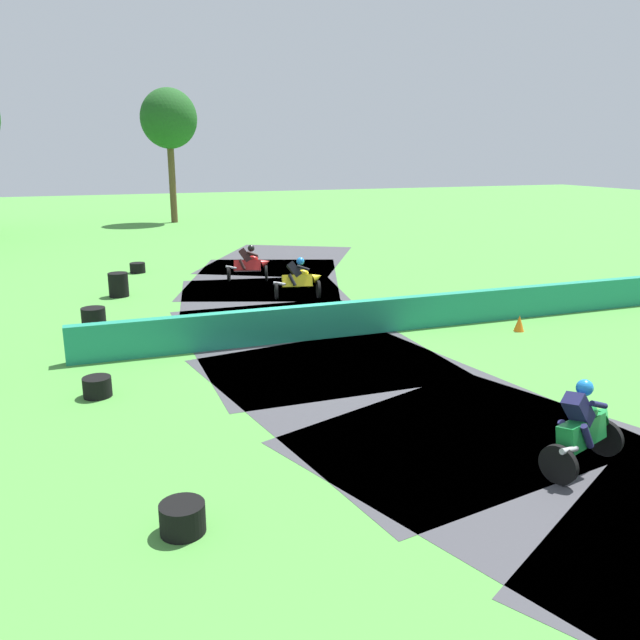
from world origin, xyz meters
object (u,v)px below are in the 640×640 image
object	(u,v)px
tire_stack_mid_b	(94,323)
tire_stack_far	(97,387)
tire_stack_mid_a	(118,285)
tire_stack_near	(138,268)
motorcycle_trailing_green	(584,426)
traffic_cone	(519,323)
tire_stack_extra_a	(183,518)
motorcycle_lead_red	(250,264)
motorcycle_chase_yellow	(299,279)

from	to	relation	value
tire_stack_mid_b	tire_stack_far	world-z (taller)	tire_stack_mid_b
tire_stack_mid_a	tire_stack_near	bearing A→B (deg)	76.82
tire_stack_mid_a	motorcycle_trailing_green	bearing A→B (deg)	-68.45
tire_stack_mid_b	traffic_cone	size ratio (longest dim) A/B	1.82
tire_stack_near	tire_stack_extra_a	size ratio (longest dim) A/B	1.02
tire_stack_mid_b	traffic_cone	bearing A→B (deg)	-17.49
motorcycle_trailing_green	tire_stack_extra_a	world-z (taller)	motorcycle_trailing_green
motorcycle_trailing_green	tire_stack_mid_a	world-z (taller)	motorcycle_trailing_green
tire_stack_near	tire_stack_mid_a	size ratio (longest dim) A/B	0.75
tire_stack_near	motorcycle_lead_red	bearing A→B (deg)	-39.13
motorcycle_lead_red	tire_stack_far	bearing A→B (deg)	-119.23
tire_stack_mid_b	tire_stack_extra_a	distance (m)	9.79
motorcycle_lead_red	motorcycle_trailing_green	distance (m)	16.14
tire_stack_far	tire_stack_extra_a	bearing A→B (deg)	-80.96
motorcycle_chase_yellow	tire_stack_extra_a	distance (m)	13.62
motorcycle_lead_red	motorcycle_chase_yellow	size ratio (longest dim) A/B	1.01
motorcycle_trailing_green	tire_stack_far	distance (m)	8.99
traffic_cone	motorcycle_chase_yellow	bearing A→B (deg)	125.51
tire_stack_extra_a	tire_stack_far	bearing A→B (deg)	99.04
motorcycle_trailing_green	tire_stack_far	bearing A→B (deg)	140.54
tire_stack_mid_a	tire_stack_extra_a	distance (m)	14.63
tire_stack_mid_b	traffic_cone	xyz separation A→B (m)	(10.80, -3.40, -0.18)
motorcycle_trailing_green	motorcycle_lead_red	bearing A→B (deg)	93.97
tire_stack_near	tire_stack_mid_a	xyz separation A→B (m)	(-0.99, -4.22, 0.20)
motorcycle_lead_red	motorcycle_trailing_green	bearing A→B (deg)	-86.03
motorcycle_lead_red	tire_stack_far	world-z (taller)	motorcycle_lead_red
traffic_cone	tire_stack_far	bearing A→B (deg)	-174.72
motorcycle_trailing_green	tire_stack_mid_b	bearing A→B (deg)	124.07
motorcycle_chase_yellow	tire_stack_far	world-z (taller)	motorcycle_chase_yellow
motorcycle_lead_red	tire_stack_extra_a	world-z (taller)	motorcycle_lead_red
tire_stack_far	motorcycle_trailing_green	bearing A→B (deg)	-39.46
motorcycle_chase_yellow	tire_stack_far	xyz separation A→B (m)	(-6.63, -6.98, -0.43)
motorcycle_trailing_green	tire_stack_near	world-z (taller)	motorcycle_trailing_green
motorcycle_trailing_green	tire_stack_extra_a	distance (m)	6.11
motorcycle_chase_yellow	motorcycle_trailing_green	world-z (taller)	motorcycle_trailing_green
tire_stack_far	tire_stack_extra_a	world-z (taller)	same
tire_stack_mid_a	tire_stack_extra_a	world-z (taller)	tire_stack_mid_a
motorcycle_chase_yellow	tire_stack_near	bearing A→B (deg)	125.35
motorcycle_chase_yellow	tire_stack_mid_a	world-z (taller)	motorcycle_chase_yellow
tire_stack_mid_a	motorcycle_lead_red	bearing A→B (deg)	13.03
tire_stack_near	traffic_cone	xyz separation A→B (m)	(8.89, -12.49, 0.02)
motorcycle_chase_yellow	motorcycle_trailing_green	size ratio (longest dim) A/B	1.03
tire_stack_near	tire_stack_far	bearing A→B (deg)	-98.43
tire_stack_mid_b	tire_stack_far	size ratio (longest dim) A/B	1.43
tire_stack_extra_a	tire_stack_mid_b	bearing A→B (deg)	94.45
tire_stack_mid_a	tire_stack_mid_b	bearing A→B (deg)	-100.71
tire_stack_near	tire_stack_mid_b	xyz separation A→B (m)	(-1.91, -9.09, 0.20)
motorcycle_trailing_green	traffic_cone	size ratio (longest dim) A/B	3.81
motorcycle_trailing_green	motorcycle_chase_yellow	bearing A→B (deg)	91.39
tire_stack_extra_a	traffic_cone	xyz separation A→B (m)	(10.04, 6.35, 0.02)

